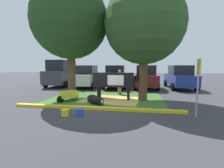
% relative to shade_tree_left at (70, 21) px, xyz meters
% --- Properties ---
extents(ground_plane, '(80.00, 80.00, 0.00)m').
position_rel_shade_tree_left_xyz_m(ground_plane, '(2.21, -1.79, -4.61)').
color(ground_plane, '#38383D').
extents(grass_island, '(6.64, 4.51, 0.02)m').
position_rel_shade_tree_left_xyz_m(grass_island, '(2.17, -0.12, -4.60)').
color(grass_island, '#386B28').
rests_on(grass_island, ground).
extents(curb_yellow, '(7.84, 0.24, 0.12)m').
position_rel_shade_tree_left_xyz_m(curb_yellow, '(2.17, -2.52, -4.55)').
color(curb_yellow, yellow).
rests_on(curb_yellow, ground).
extents(hay_bedding, '(3.52, 2.84, 0.04)m').
position_rel_shade_tree_left_xyz_m(hay_bedding, '(2.56, -0.44, -4.59)').
color(hay_bedding, tan).
rests_on(hay_bedding, ground).
extents(shade_tree_left, '(4.54, 4.54, 6.90)m').
position_rel_shade_tree_left_xyz_m(shade_tree_left, '(0.00, 0.00, 0.00)').
color(shade_tree_left, '#4C3823').
rests_on(shade_tree_left, ground).
extents(shade_tree_right, '(4.38, 4.38, 6.42)m').
position_rel_shade_tree_left_xyz_m(shade_tree_right, '(4.35, -0.20, -0.41)').
color(shade_tree_right, '#4C3823').
rests_on(shade_tree_right, ground).
extents(cow_holstein, '(3.14, 0.80, 1.61)m').
position_rel_shade_tree_left_xyz_m(cow_holstein, '(2.78, -0.24, -3.46)').
color(cow_holstein, black).
rests_on(cow_holstein, ground).
extents(calf_lying, '(1.18, 1.12, 0.48)m').
position_rel_shade_tree_left_xyz_m(calf_lying, '(1.86, -1.52, -4.38)').
color(calf_lying, black).
rests_on(calf_lying, ground).
extents(person_handler, '(0.52, 0.34, 1.70)m').
position_rel_shade_tree_left_xyz_m(person_handler, '(2.83, 1.46, -3.70)').
color(person_handler, '#9E7F5B').
rests_on(person_handler, ground).
extents(wheelbarrow, '(1.25, 1.45, 0.63)m').
position_rel_shade_tree_left_xyz_m(wheelbarrow, '(0.28, -1.17, -4.23)').
color(wheelbarrow, gold).
rests_on(wheelbarrow, ground).
extents(parking_sign, '(0.09, 0.44, 2.21)m').
position_rel_shade_tree_left_xyz_m(parking_sign, '(6.27, -2.96, -3.05)').
color(parking_sign, '#99999E').
rests_on(parking_sign, ground).
extents(bucket_yellow, '(0.33, 0.33, 0.27)m').
position_rel_shade_tree_left_xyz_m(bucket_yellow, '(1.27, -3.61, -4.47)').
color(bucket_yellow, yellow).
rests_on(bucket_yellow, ground).
extents(bucket_blue, '(0.32, 0.32, 0.27)m').
position_rel_shade_tree_left_xyz_m(bucket_blue, '(1.82, -3.47, -4.47)').
color(bucket_blue, blue).
rests_on(bucket_blue, ground).
extents(suv_dark_grey, '(2.25, 4.67, 2.52)m').
position_rel_shade_tree_left_xyz_m(suv_dark_grey, '(-3.33, 5.36, -3.34)').
color(suv_dark_grey, '#3D3D42').
rests_on(suv_dark_grey, ground).
extents(hatchback_white, '(2.15, 4.46, 2.02)m').
position_rel_shade_tree_left_xyz_m(hatchback_white, '(-0.66, 4.95, -3.63)').
color(hatchback_white, silver).
rests_on(hatchback_white, ground).
extents(sedan_silver, '(2.15, 4.46, 2.02)m').
position_rel_shade_tree_left_xyz_m(sedan_silver, '(2.05, 5.16, -3.63)').
color(sedan_silver, black).
rests_on(sedan_silver, ground).
extents(sedan_red, '(2.15, 4.46, 2.02)m').
position_rel_shade_tree_left_xyz_m(sedan_red, '(4.70, 5.01, -3.63)').
color(sedan_red, maroon).
rests_on(sedan_red, ground).
extents(sedan_blue, '(2.15, 4.46, 2.02)m').
position_rel_shade_tree_left_xyz_m(sedan_blue, '(7.67, 5.28, -3.63)').
color(sedan_blue, navy).
rests_on(sedan_blue, ground).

